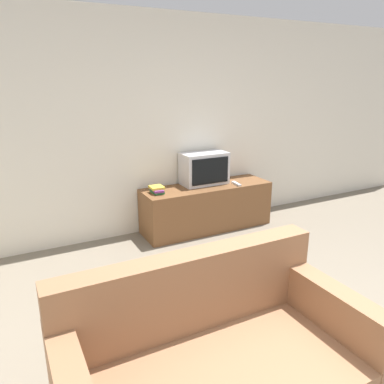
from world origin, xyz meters
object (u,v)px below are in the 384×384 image
Objects in this scene: couch at (217,379)px; remote_on_stand at (236,184)px; tv_stand at (207,207)px; book_stack at (157,190)px; television at (204,168)px.

remote_on_stand is (1.72, 2.41, 0.27)m from couch.
tv_stand is 1.02× the size of couch.
couch is 8.21× the size of remote_on_stand.
remote_on_stand is at bearing 54.66° from couch.
book_stack is at bearing 173.04° from remote_on_stand.
television is 3.00m from couch.
remote_on_stand is at bearing -19.39° from tv_stand.
tv_stand is at bearing -0.02° from book_stack.
tv_stand is 0.50m from television.
couch is at bearing -125.60° from remote_on_stand.
couch reaches higher than tv_stand.
couch is 2.97m from remote_on_stand.
couch is (-1.37, -2.53, 0.03)m from tv_stand.
couch is at bearing -118.35° from tv_stand.
tv_stand is 0.48m from remote_on_stand.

